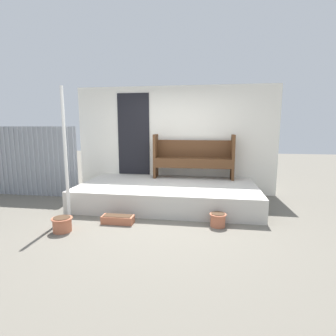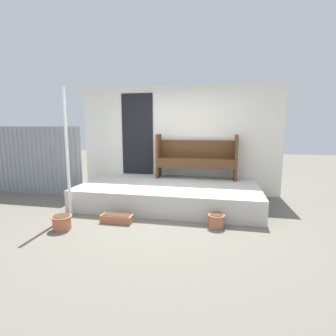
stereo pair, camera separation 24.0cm
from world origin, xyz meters
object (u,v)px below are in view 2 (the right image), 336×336
Objects in this scene: flower_pot_left at (62,222)px; planter_box_rect at (117,218)px; flower_pot_middle at (216,220)px; support_post at (67,153)px; bench at (196,156)px.

flower_pot_left is 0.89m from planter_box_rect.
flower_pot_left is 1.15× the size of flower_pot_middle.
flower_pot_middle is 1.70m from planter_box_rect.
flower_pot_middle reaches higher than planter_box_rect.
flower_pot_left is (0.25, -0.65, -1.04)m from support_post.
bench is at bearing 105.45° from flower_pot_middle.
flower_pot_middle is (2.69, -0.07, -1.04)m from support_post.
bench reaches higher than planter_box_rect.
flower_pot_left is at bearing -166.52° from flower_pot_middle.
support_post reaches higher than flower_pot_middle.
bench is at bearing 52.29° from flower_pot_left.
support_post is at bearing 110.84° from flower_pot_left.
flower_pot_middle is at bearing 13.48° from flower_pot_left.
flower_pot_middle is at bearing 3.90° from planter_box_rect.
support_post is at bearing 178.56° from flower_pot_middle.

